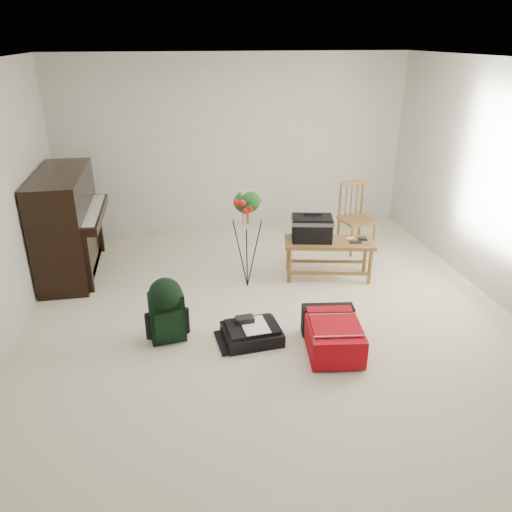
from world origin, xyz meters
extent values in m
cube|color=beige|center=(0.00, 0.00, 0.00)|extent=(5.00, 5.50, 0.01)
cube|color=white|center=(0.00, 0.00, 2.50)|extent=(5.00, 5.50, 0.01)
cube|color=beige|center=(0.00, 2.75, 1.25)|extent=(5.00, 0.04, 2.50)
cube|color=black|center=(-2.20, 1.60, 0.62)|extent=(0.55, 1.50, 1.25)
cube|color=black|center=(-1.90, 1.60, 0.73)|extent=(0.28, 1.30, 0.10)
cube|color=white|center=(-1.90, 1.60, 0.78)|extent=(0.22, 1.20, 0.02)
cube|color=black|center=(-2.15, 1.60, 0.05)|extent=(0.45, 1.30, 0.10)
cube|color=olive|center=(0.86, 0.88, 0.45)|extent=(1.11, 0.62, 0.04)
cylinder|color=olive|center=(0.39, 0.72, 0.21)|extent=(0.05, 0.05, 0.43)
cylinder|color=olive|center=(0.39, 1.05, 0.21)|extent=(0.05, 0.05, 0.43)
cylinder|color=olive|center=(1.34, 0.72, 0.21)|extent=(0.05, 0.05, 0.43)
cylinder|color=olive|center=(1.34, 1.05, 0.21)|extent=(0.05, 0.05, 0.43)
cube|color=olive|center=(1.49, 1.62, 0.43)|extent=(0.48, 0.48, 0.04)
cylinder|color=olive|center=(1.32, 1.44, 0.20)|extent=(0.03, 0.03, 0.41)
cylinder|color=olive|center=(1.32, 1.79, 0.20)|extent=(0.03, 0.03, 0.41)
cylinder|color=olive|center=(1.66, 1.44, 0.20)|extent=(0.03, 0.03, 0.41)
cylinder|color=olive|center=(1.66, 1.79, 0.20)|extent=(0.03, 0.03, 0.41)
cube|color=olive|center=(1.49, 1.79, 0.90)|extent=(0.36, 0.11, 0.06)
cylinder|color=olive|center=(1.32, 1.79, 0.67)|extent=(0.03, 0.03, 0.50)
cylinder|color=olive|center=(1.66, 1.79, 0.67)|extent=(0.03, 0.03, 0.50)
cube|color=#AF070F|center=(0.44, -0.60, 0.16)|extent=(0.57, 0.77, 0.27)
cube|color=black|center=(0.44, -0.33, 0.16)|extent=(0.51, 0.23, 0.29)
cube|color=#AF070F|center=(0.44, -0.66, 0.30)|extent=(0.48, 0.46, 0.02)
cube|color=silver|center=(0.44, -0.86, 0.31)|extent=(0.44, 0.07, 0.01)
cube|color=black|center=(-0.27, -0.31, 0.06)|extent=(0.58, 0.48, 0.13)
cube|color=black|center=(-0.27, -0.31, 0.15)|extent=(0.51, 0.41, 0.03)
cube|color=white|center=(-0.25, -0.33, 0.17)|extent=(0.27, 0.34, 0.01)
cube|color=black|center=(-0.33, -0.25, 0.20)|extent=(0.18, 0.12, 0.05)
cube|color=black|center=(-1.06, -0.15, 0.24)|extent=(0.35, 0.23, 0.49)
cube|color=black|center=(-1.06, -0.27, 0.22)|extent=(0.26, 0.09, 0.28)
sphere|color=black|center=(-1.06, -0.15, 0.49)|extent=(0.31, 0.31, 0.31)
cube|color=black|center=(-1.14, -0.04, 0.24)|extent=(0.05, 0.04, 0.43)
cube|color=black|center=(-0.99, -0.04, 0.24)|extent=(0.05, 0.04, 0.43)
cylinder|color=black|center=(-0.13, 0.82, 0.94)|extent=(0.01, 0.01, 0.31)
ellipsoid|color=#174A17|center=(-0.13, 0.82, 1.03)|extent=(0.29, 0.21, 0.27)
cube|color=red|center=(-0.13, 0.80, 1.12)|extent=(0.15, 0.09, 0.08)
camera|label=1|loc=(-0.96, -4.33, 2.70)|focal=35.00mm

